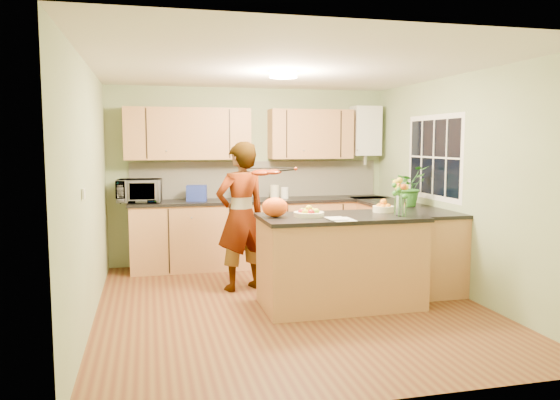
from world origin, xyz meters
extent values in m
plane|color=brown|center=(0.00, 0.00, 0.00)|extent=(4.50, 4.50, 0.00)
cube|color=white|center=(0.00, 0.00, 2.50)|extent=(4.00, 4.50, 0.02)
cube|color=gray|center=(0.00, 2.25, 1.25)|extent=(4.00, 0.02, 2.50)
cube|color=gray|center=(0.00, -2.25, 1.25)|extent=(4.00, 0.02, 2.50)
cube|color=gray|center=(-2.00, 0.00, 1.25)|extent=(0.02, 4.50, 2.50)
cube|color=gray|center=(2.00, 0.00, 1.25)|extent=(0.02, 4.50, 2.50)
cube|color=#AA7144|center=(0.10, 1.95, 0.45)|extent=(3.60, 0.60, 0.90)
cube|color=black|center=(0.10, 1.94, 0.92)|extent=(3.64, 0.62, 0.04)
cube|color=#AA7144|center=(1.70, 0.85, 0.45)|extent=(0.60, 2.20, 0.90)
cube|color=black|center=(1.69, 0.85, 0.92)|extent=(0.62, 2.24, 0.04)
cube|color=silver|center=(0.10, 2.23, 1.20)|extent=(3.60, 0.02, 0.52)
cube|color=#AA7144|center=(-0.90, 2.08, 1.85)|extent=(1.70, 0.34, 0.70)
cube|color=#AA7144|center=(0.85, 2.08, 1.85)|extent=(1.20, 0.34, 0.70)
cube|color=white|center=(1.70, 2.09, 1.90)|extent=(0.40, 0.30, 0.72)
cylinder|color=#B4B4B8|center=(1.70, 2.09, 1.50)|extent=(0.06, 0.06, 0.20)
cube|color=white|center=(1.99, 0.60, 1.55)|extent=(0.01, 1.30, 1.05)
cube|color=black|center=(1.99, 0.60, 1.55)|extent=(0.01, 1.18, 0.92)
cube|color=white|center=(-1.99, -0.60, 1.30)|extent=(0.02, 0.09, 0.09)
cylinder|color=#FFEABF|center=(0.00, 0.30, 2.46)|extent=(0.30, 0.30, 0.06)
cylinder|color=white|center=(0.00, 0.30, 2.49)|extent=(0.10, 0.10, 0.02)
cube|color=#AA7144|center=(0.52, -0.14, 0.47)|extent=(1.65, 0.83, 0.93)
cube|color=black|center=(0.52, -0.14, 0.95)|extent=(1.69, 0.87, 0.04)
cylinder|color=beige|center=(0.17, -0.14, 1.00)|extent=(0.32, 0.32, 0.05)
cylinder|color=beige|center=(1.07, 0.01, 1.01)|extent=(0.23, 0.23, 0.07)
cylinder|color=silver|center=(1.12, -0.32, 1.08)|extent=(0.11, 0.11, 0.21)
ellipsoid|color=#FF5815|center=(-0.18, -0.09, 1.07)|extent=(0.31, 0.28, 0.20)
cube|color=white|center=(0.42, -0.44, 0.98)|extent=(0.22, 0.30, 0.01)
imported|color=#EAB28F|center=(-0.40, 0.75, 0.87)|extent=(0.74, 0.61, 1.74)
imported|color=white|center=(-1.56, 1.93, 1.09)|extent=(0.60, 0.44, 0.31)
cube|color=navy|center=(-0.80, 1.96, 1.05)|extent=(0.30, 0.24, 0.21)
cylinder|color=#B4B4B8|center=(-0.20, 1.98, 1.06)|extent=(0.17, 0.17, 0.24)
sphere|color=black|center=(-0.20, 1.98, 1.22)|extent=(0.09, 0.09, 0.09)
cylinder|color=beige|center=(0.30, 2.00, 1.03)|extent=(0.16, 0.16, 0.19)
cylinder|color=white|center=(0.44, 1.96, 1.02)|extent=(0.13, 0.13, 0.16)
imported|color=#337A28|center=(1.70, 0.69, 1.19)|extent=(0.57, 0.54, 0.50)
camera|label=1|loc=(-1.45, -5.50, 1.74)|focal=35.00mm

